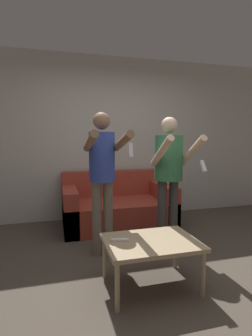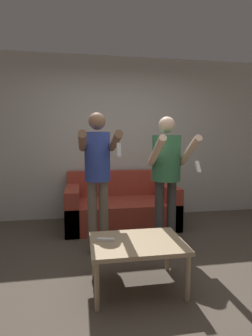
{
  "view_description": "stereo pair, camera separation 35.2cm",
  "coord_description": "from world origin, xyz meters",
  "px_view_note": "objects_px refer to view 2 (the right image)",
  "views": [
    {
      "loc": [
        -0.93,
        -2.34,
        1.35
      ],
      "look_at": [
        -0.01,
        1.04,
        0.95
      ],
      "focal_mm": 28.0,
      "sensor_mm": 36.0,
      "label": 1
    },
    {
      "loc": [
        -0.59,
        -2.42,
        1.35
      ],
      "look_at": [
        -0.01,
        1.04,
        0.95
      ],
      "focal_mm": 28.0,
      "sensor_mm": 36.0,
      "label": 2
    }
  ],
  "objects_px": {
    "couch": "(121,207)",
    "remote_on_table": "(106,240)",
    "coffee_table": "(137,246)",
    "person_standing_right": "(167,167)",
    "person_standing_left": "(98,168)"
  },
  "relations": [
    {
      "from": "remote_on_table",
      "to": "person_standing_right",
      "type": "bearing_deg",
      "value": 42.11
    },
    {
      "from": "coffee_table",
      "to": "remote_on_table",
      "type": "bearing_deg",
      "value": 169.04
    },
    {
      "from": "remote_on_table",
      "to": "coffee_table",
      "type": "bearing_deg",
      "value": -10.96
    },
    {
      "from": "person_standing_left",
      "to": "person_standing_right",
      "type": "relative_size",
      "value": 1.02
    },
    {
      "from": "couch",
      "to": "person_standing_right",
      "type": "height_order",
      "value": "person_standing_right"
    },
    {
      "from": "person_standing_right",
      "to": "coffee_table",
      "type": "height_order",
      "value": "person_standing_right"
    },
    {
      "from": "couch",
      "to": "coffee_table",
      "type": "relative_size",
      "value": 2.0
    },
    {
      "from": "couch",
      "to": "person_standing_right",
      "type": "distance_m",
      "value": 1.3
    },
    {
      "from": "couch",
      "to": "person_standing_left",
      "type": "relative_size",
      "value": 1.01
    },
    {
      "from": "couch",
      "to": "person_standing_right",
      "type": "relative_size",
      "value": 1.03
    },
    {
      "from": "couch",
      "to": "remote_on_table",
      "type": "height_order",
      "value": "couch"
    },
    {
      "from": "coffee_table",
      "to": "remote_on_table",
      "type": "xyz_separation_m",
      "value": [
        -0.27,
        0.05,
        0.06
      ]
    },
    {
      "from": "person_standing_left",
      "to": "remote_on_table",
      "type": "xyz_separation_m",
      "value": [
        0.02,
        -0.71,
        -0.57
      ]
    },
    {
      "from": "remote_on_table",
      "to": "couch",
      "type": "bearing_deg",
      "value": 77.33
    },
    {
      "from": "coffee_table",
      "to": "couch",
      "type": "bearing_deg",
      "value": 86.44
    }
  ]
}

